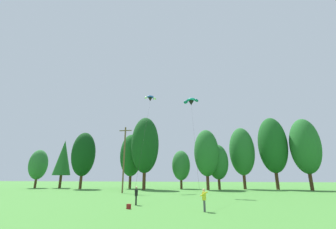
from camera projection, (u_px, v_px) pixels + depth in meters
The scene contains 17 objects.
treeline_tree_a at pixel (38, 165), 53.47m from camera, with size 4.22×4.22×8.97m.
treeline_tree_b at pixel (63, 158), 53.35m from camera, with size 4.07×4.07×11.21m.
treeline_tree_c at pixel (84, 154), 49.89m from camera, with size 5.16×5.16×12.43m.
treeline_tree_d at pixel (131, 155), 51.78m from camera, with size 5.13×5.13×12.35m.
treeline_tree_e at pixel (145, 145), 47.99m from camera, with size 5.94×5.94×15.34m.
treeline_tree_f at pixel (181, 165), 49.99m from camera, with size 4.07×4.07×8.39m.
treeline_tree_g at pixel (206, 153), 46.13m from camera, with size 5.11×5.11×12.25m.
treeline_tree_h at pixel (218, 162), 46.82m from camera, with size 4.30×4.30×9.26m.
treeline_tree_i at pixel (242, 151), 49.06m from camera, with size 5.39×5.39×13.30m.
treeline_tree_j at pixel (272, 145), 48.02m from camera, with size 5.93×5.93×15.29m.
treeline_tree_k at pixel (305, 146), 45.03m from camera, with size 5.66×5.66×14.30m.
utility_pole at pixel (124, 157), 37.50m from camera, with size 2.20×0.26×11.00m.
kite_flyer_near at pixel (136, 194), 21.02m from camera, with size 0.30×0.59×1.69m.
kite_flyer_mid at pixel (204, 198), 17.10m from camera, with size 0.62×0.65×1.69m.
parafoil_kite_high_blue_white at pixel (150, 98), 45.46m from camera, with size 5.05×21.13×17.60m.
parafoil_kite_mid_teal at pixel (191, 101), 35.41m from camera, with size 2.68×15.90×13.21m.
backpack at pixel (129, 206), 18.34m from camera, with size 0.32×0.24×0.40m, color maroon.
Camera 1 is at (4.46, -1.29, 2.60)m, focal length 23.57 mm.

